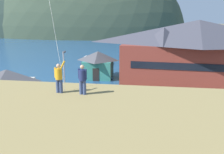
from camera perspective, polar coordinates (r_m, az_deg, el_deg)
The scene contains 17 objects.
ground_plane at distance 24.59m, azimuth -7.01°, elevation -13.28°, with size 600.00×600.00×0.00m, color #66604C.
parking_lot_pad at distance 28.97m, azimuth -4.38°, elevation -8.76°, with size 40.00×20.00×0.10m, color gray.
bay_water at distance 82.03m, azimuth 4.15°, elevation 6.06°, with size 360.00×84.00×0.03m, color navy.
far_hill_west_ridge at distance 154.79m, azimuth -14.93°, elevation 9.32°, with size 111.95×61.45×81.16m, color #2D3D33.
far_hill_east_peak at distance 142.76m, azimuth -7.25°, elevation 9.32°, with size 112.09×60.42×85.04m, color #3D4C38.
far_hill_center_saddle at distance 141.06m, azimuth -2.70°, elevation 9.36°, with size 86.72×46.79×56.49m, color #3D4C38.
harbor_lodge at distance 43.64m, azimuth 18.54°, elevation 5.65°, with size 26.08×11.20×10.30m.
storage_shed_near_lot at distance 33.85m, azimuth -22.25°, elevation -2.16°, with size 6.65×5.27×4.68m.
storage_shed_waterside at distance 45.37m, azimuth -3.14°, elevation 2.86°, with size 5.55×5.24×4.83m.
wharf_dock at distance 55.04m, azimuth -2.36°, elevation 2.55°, with size 3.20×10.05×0.70m.
moored_boat_wharfside at distance 56.95m, azimuth -5.32°, elevation 3.27°, with size 1.96×5.81×2.16m.
parked_car_lone_by_shed at distance 29.78m, azimuth -0.60°, elevation -5.97°, with size 4.25×2.16×1.82m.
parked_car_back_row_left at distance 26.84m, azimuth -14.38°, elevation -8.72°, with size 4.32×2.30×1.82m.
parked_car_corner_spot at distance 24.04m, azimuth 14.10°, elevation -11.46°, with size 4.27×2.19×1.82m.
parking_light_pole at distance 34.29m, azimuth -10.63°, elevation 1.23°, with size 0.24×0.78×6.35m.
person_kite_flyer at distance 15.17m, azimuth -11.79°, elevation -0.01°, with size 0.57×0.64×1.86m.
person_companion at distance 14.65m, azimuth -6.62°, elevation -0.37°, with size 0.54×0.40×1.74m.
Camera 1 is at (6.08, -21.03, 11.20)m, focal length 40.89 mm.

